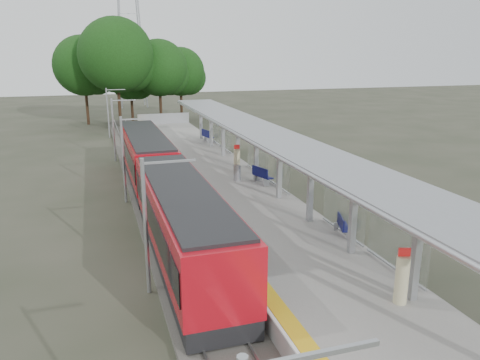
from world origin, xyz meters
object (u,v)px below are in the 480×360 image
(bench_mid, at_px, (262,175))
(info_pillar_far, at_px, (237,161))
(bench_far, at_px, (207,135))
(litter_bin, at_px, (237,173))
(train, at_px, (160,180))
(bench_near, at_px, (343,225))
(info_pillar_near, at_px, (402,279))

(bench_mid, bearing_deg, info_pillar_far, 84.29)
(bench_far, distance_m, litter_bin, 14.01)
(train, distance_m, bench_near, 10.84)
(info_pillar_near, bearing_deg, train, 129.88)
(bench_near, xyz_separation_m, bench_far, (-0.47, 24.43, 0.11))
(bench_near, bearing_deg, bench_mid, 111.82)
(train, relative_size, bench_near, 19.35)
(bench_near, height_order, info_pillar_far, info_pillar_far)
(bench_near, bearing_deg, info_pillar_near, -82.57)
(info_pillar_near, bearing_deg, litter_bin, 109.22)
(train, xyz_separation_m, litter_bin, (5.31, 2.32, -0.54))
(bench_near, height_order, litter_bin, litter_bin)
(bench_near, distance_m, info_pillar_far, 12.58)
(train, height_order, bench_near, train)
(bench_mid, bearing_deg, train, 172.53)
(bench_mid, xyz_separation_m, info_pillar_near, (-0.62, -15.25, 0.29))
(bench_near, height_order, bench_mid, bench_mid)
(bench_far, bearing_deg, info_pillar_far, -105.16)
(train, bearing_deg, bench_near, -48.91)
(bench_mid, bearing_deg, info_pillar_near, -109.84)
(train, relative_size, info_pillar_far, 14.03)
(train, bearing_deg, bench_far, 67.76)
(bench_mid, relative_size, bench_far, 0.95)
(info_pillar_near, height_order, litter_bin, info_pillar_near)
(train, bearing_deg, info_pillar_near, -67.06)
(info_pillar_near, relative_size, litter_bin, 1.93)
(bench_near, relative_size, info_pillar_near, 0.72)
(bench_near, relative_size, bench_mid, 0.86)
(train, height_order, info_pillar_near, train)
(info_pillar_far, bearing_deg, bench_near, -88.41)
(info_pillar_far, bearing_deg, bench_far, 82.54)
(train, bearing_deg, info_pillar_far, 36.36)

